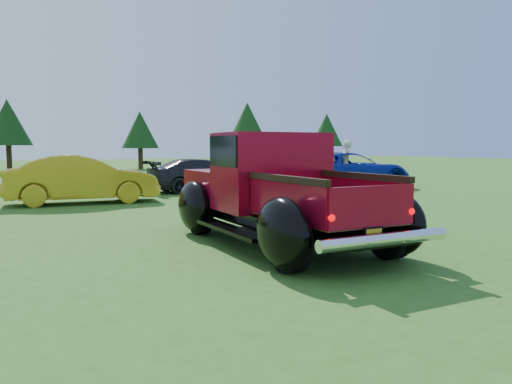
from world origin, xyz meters
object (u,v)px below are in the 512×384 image
tree_east (247,123)px  tree_mid_left (8,122)px  pickup_truck (271,190)px  show_car_grey (202,175)px  tree_far_east (326,130)px  show_car_yellow (82,179)px  spectator (345,165)px  show_car_blue (347,170)px  tree_mid_right (140,130)px

tree_east → tree_mid_left: bearing=175.2°
pickup_truck → show_car_grey: bearing=75.7°
tree_far_east → tree_mid_left: bearing=178.9°
tree_east → show_car_yellow: (-17.02, -21.29, -2.91)m
tree_far_east → show_car_grey: tree_far_east is taller
show_car_grey → spectator: size_ratio=2.17×
show_car_yellow → show_car_blue: bearing=-82.8°
show_car_grey → spectator: 5.79m
tree_mid_left → tree_east: bearing=-4.8°
tree_mid_right → tree_east: size_ratio=0.81×
tree_mid_left → show_car_grey: size_ratio=1.15×
tree_far_east → show_car_yellow: bearing=-139.4°
tree_far_east → pickup_truck: tree_far_east is taller
tree_east → pickup_truck: (-15.04, -29.37, -2.70)m
tree_east → tree_far_east: bearing=6.3°
tree_far_east → show_car_blue: 27.10m
show_car_grey → show_car_blue: (5.71, -1.78, 0.12)m
show_car_yellow → show_car_grey: bearing=-61.5°
show_car_blue → tree_far_east: bearing=-32.1°
show_car_blue → pickup_truck: bearing=137.1°
show_car_grey → tree_far_east: bearing=-46.4°
tree_far_east → show_car_blue: size_ratio=0.88×
tree_mid_right → spectator: size_ratio=2.19×
show_car_yellow → tree_east: bearing=-32.5°
show_car_yellow → spectator: size_ratio=2.25×
show_car_blue → tree_mid_right: bearing=9.6°
tree_mid_left → show_car_yellow: 22.97m
pickup_truck → show_car_yellow: 8.32m
tree_far_east → show_car_yellow: size_ratio=1.06×
tree_mid_left → show_car_yellow: size_ratio=1.11×
pickup_truck → tree_east: bearing=64.3°
tree_mid_right → show_car_yellow: 23.33m
tree_mid_right → show_car_yellow: (-8.02, -21.79, -2.23)m
pickup_truck → spectator: (8.24, 8.01, 0.05)m
tree_far_east → show_car_blue: (-15.50, -22.09, -2.49)m
tree_mid_right → show_car_yellow: size_ratio=0.98×
show_car_grey → show_car_blue: 5.98m
show_car_yellow → spectator: (10.22, -0.07, 0.26)m
pickup_truck → show_car_yellow: pickup_truck is taller
tree_mid_right → show_car_yellow: bearing=-110.2°
show_car_yellow → show_car_grey: 5.20m
tree_mid_left → tree_far_east: 27.00m
tree_far_east → show_car_grey: (-21.21, -20.31, -2.61)m
show_car_blue → spectator: bearing=134.9°
show_car_yellow → spectator: bearing=-84.3°
show_car_yellow → spectator: spectator is taller
tree_mid_right → tree_far_east: tree_far_east is taller
tree_mid_left → show_car_grey: (5.79, -20.81, -2.75)m
tree_mid_left → pickup_truck: tree_mid_left is taller
tree_mid_right → show_car_blue: 21.85m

